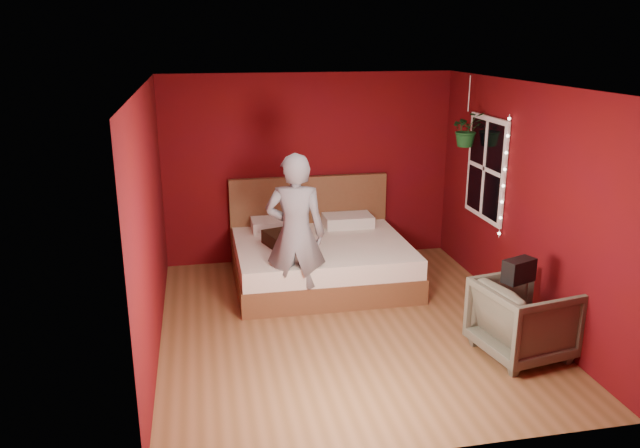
% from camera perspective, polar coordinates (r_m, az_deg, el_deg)
% --- Properties ---
extents(floor, '(4.50, 4.50, 0.00)m').
position_cam_1_polar(floor, '(6.99, 2.41, -9.20)').
color(floor, brown).
rests_on(floor, ground).
extents(room_walls, '(4.04, 4.54, 2.62)m').
position_cam_1_polar(room_walls, '(6.43, 2.59, 4.36)').
color(room_walls, '#560A09').
rests_on(room_walls, ground).
extents(window, '(0.05, 0.97, 1.27)m').
position_cam_1_polar(window, '(7.96, 14.92, 4.94)').
color(window, white).
rests_on(window, room_walls).
extents(fairy_lights, '(0.04, 0.04, 1.45)m').
position_cam_1_polar(fairy_lights, '(7.49, 16.48, 4.09)').
color(fairy_lights, silver).
rests_on(fairy_lights, room_walls).
extents(bed, '(2.20, 1.87, 1.21)m').
position_cam_1_polar(bed, '(8.09, 0.00, -3.03)').
color(bed, brown).
rests_on(bed, ground).
extents(person, '(0.76, 0.59, 1.85)m').
position_cam_1_polar(person, '(7.01, -2.25, -0.94)').
color(person, slate).
rests_on(person, ground).
extents(armchair, '(0.98, 0.96, 0.77)m').
position_cam_1_polar(armchair, '(6.54, 18.14, -8.26)').
color(armchair, '#5C5B48').
rests_on(armchair, ground).
extents(handbag, '(0.36, 0.27, 0.23)m').
position_cam_1_polar(handbag, '(6.36, 17.73, -4.07)').
color(handbag, black).
rests_on(handbag, armchair).
extents(throw_pillow, '(0.60, 0.60, 0.17)m').
position_cam_1_polar(throw_pillow, '(7.80, -3.09, -1.34)').
color(throw_pillow, black).
rests_on(throw_pillow, bed).
extents(hanging_plant, '(0.40, 0.35, 0.87)m').
position_cam_1_polar(hanging_plant, '(8.05, 13.27, 8.44)').
color(hanging_plant, silver).
rests_on(hanging_plant, room_walls).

